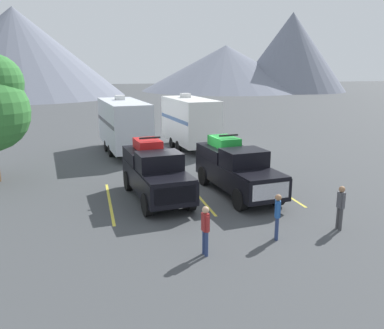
% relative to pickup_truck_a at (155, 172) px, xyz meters
% --- Properties ---
extents(ground_plane, '(240.00, 240.00, 0.00)m').
position_rel_pickup_truck_a_xyz_m(ground_plane, '(1.91, 0.40, -1.21)').
color(ground_plane, '#3F4244').
extents(pickup_truck_a, '(2.52, 5.44, 2.63)m').
position_rel_pickup_truck_a_xyz_m(pickup_truck_a, '(0.00, 0.00, 0.00)').
color(pickup_truck_a, black).
rests_on(pickup_truck_a, ground).
extents(pickup_truck_b, '(2.52, 5.84, 2.61)m').
position_rel_pickup_truck_a_xyz_m(pickup_truck_b, '(3.70, -0.19, -0.01)').
color(pickup_truck_b, black).
rests_on(pickup_truck_b, ground).
extents(lot_stripe_a, '(0.12, 5.50, 0.01)m').
position_rel_pickup_truck_a_xyz_m(lot_stripe_a, '(-2.02, -0.09, -1.21)').
color(lot_stripe_a, gold).
rests_on(lot_stripe_a, ground).
extents(lot_stripe_b, '(0.12, 5.50, 0.01)m').
position_rel_pickup_truck_a_xyz_m(lot_stripe_b, '(1.91, -0.09, -1.21)').
color(lot_stripe_b, gold).
rests_on(lot_stripe_b, ground).
extents(lot_stripe_c, '(0.12, 5.50, 0.01)m').
position_rel_pickup_truck_a_xyz_m(lot_stripe_c, '(5.85, -0.09, -1.21)').
color(lot_stripe_c, gold).
rests_on(lot_stripe_c, ground).
extents(camper_trailer_a, '(3.08, 8.28, 3.78)m').
position_rel_pickup_truck_a_xyz_m(camper_trailer_a, '(-0.42, 10.04, 0.78)').
color(camper_trailer_a, silver).
rests_on(camper_trailer_a, ground).
extents(camper_trailer_b, '(2.95, 7.35, 3.84)m').
position_rel_pickup_truck_a_xyz_m(camper_trailer_b, '(4.19, 10.24, 0.81)').
color(camper_trailer_b, white).
rests_on(camper_trailer_b, ground).
extents(person_a, '(0.22, 0.36, 1.62)m').
position_rel_pickup_truck_a_xyz_m(person_a, '(5.78, -5.16, -0.28)').
color(person_a, '#3F3F42').
rests_on(person_a, ground).
extents(person_b, '(0.26, 0.33, 1.59)m').
position_rel_pickup_truck_a_xyz_m(person_b, '(3.23, -5.36, -0.30)').
color(person_b, navy).
rests_on(person_b, ground).
extents(person_c, '(0.22, 0.35, 1.59)m').
position_rel_pickup_truck_a_xyz_m(person_c, '(0.57, -5.87, -0.30)').
color(person_c, navy).
rests_on(person_c, ground).
extents(mountain_ridge, '(128.21, 49.51, 17.73)m').
position_rel_pickup_truck_a_xyz_m(mountain_ridge, '(-2.88, 70.73, 6.18)').
color(mountain_ridge, slate).
rests_on(mountain_ridge, ground).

